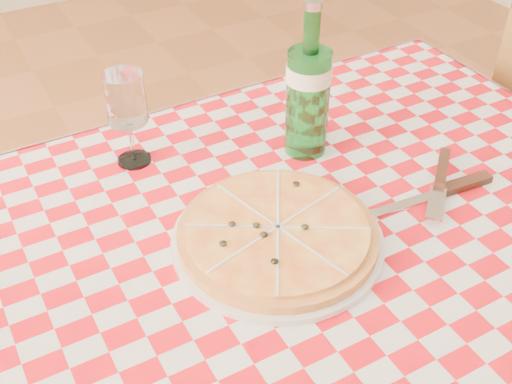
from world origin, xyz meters
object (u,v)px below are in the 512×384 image
(pizza_plate, at_px, (278,233))
(wine_glass, at_px, (129,119))
(water_bottle, at_px, (309,81))
(dining_table, at_px, (284,283))

(pizza_plate, xyz_separation_m, wine_glass, (-0.12, 0.31, 0.07))
(pizza_plate, bearing_deg, water_bottle, 48.17)
(pizza_plate, bearing_deg, dining_table, 5.65)
(water_bottle, bearing_deg, pizza_plate, -131.83)
(dining_table, xyz_separation_m, wine_glass, (-0.13, 0.31, 0.19))
(dining_table, relative_size, water_bottle, 4.20)
(dining_table, distance_m, water_bottle, 0.35)
(wine_glass, bearing_deg, dining_table, -67.01)
(dining_table, height_order, pizza_plate, pizza_plate)
(pizza_plate, bearing_deg, wine_glass, 110.28)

